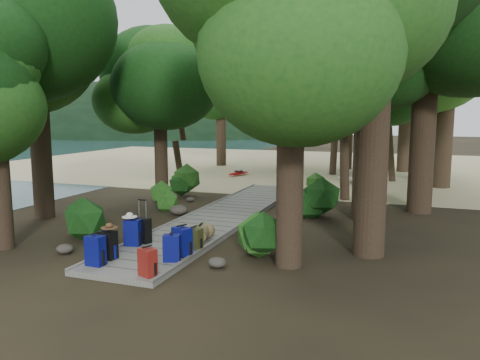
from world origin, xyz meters
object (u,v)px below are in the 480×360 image
at_px(sun_lounger, 347,176).
at_px(backpack_left_b, 108,243).
at_px(suitcase_on_boardwalk, 143,230).
at_px(backpack_right_d, 194,237).
at_px(backpack_right_c, 182,240).
at_px(backpack_left_c, 133,231).
at_px(kayak, 239,172).
at_px(backpack_right_a, 148,261).
at_px(backpack_right_b, 172,247).
at_px(lone_suitcase_on_sand, 289,177).
at_px(duffel_right_khaki, 201,233).
at_px(backpack_left_a, 95,249).

bearing_deg(sun_lounger, backpack_left_b, -125.29).
relative_size(backpack_left_b, suitcase_on_boardwalk, 1.10).
bearing_deg(backpack_right_d, backpack_right_c, -87.03).
xyz_separation_m(backpack_left_c, kayak, (-2.20, 13.38, -0.28)).
bearing_deg(backpack_right_a, sun_lounger, 104.20).
bearing_deg(backpack_right_d, backpack_right_b, -85.70).
relative_size(backpack_left_b, kayak, 0.21).
bearing_deg(backpack_left_b, sun_lounger, 84.87).
distance_m(backpack_left_c, kayak, 13.56).
relative_size(suitcase_on_boardwalk, lone_suitcase_on_sand, 0.85).
bearing_deg(sun_lounger, suitcase_on_boardwalk, -126.52).
height_order(backpack_left_b, backpack_right_a, backpack_left_b).
distance_m(backpack_right_c, sun_lounger, 13.40).
bearing_deg(kayak, duffel_right_khaki, -55.17).
relative_size(backpack_right_a, backpack_right_c, 0.87).
bearing_deg(kayak, lone_suitcase_on_sand, -14.54).
bearing_deg(backpack_right_d, duffel_right_khaki, 108.89).
distance_m(backpack_right_b, lone_suitcase_on_sand, 12.02).
relative_size(backpack_left_b, backpack_right_b, 1.06).
bearing_deg(kayak, backpack_right_c, -56.13).
height_order(backpack_left_c, backpack_right_d, backpack_left_c).
xyz_separation_m(backpack_right_b, duffel_right_khaki, (-0.08, 1.64, -0.12)).
height_order(backpack_left_c, sun_lounger, backpack_left_c).
bearing_deg(backpack_right_b, backpack_right_a, -109.07).
bearing_deg(suitcase_on_boardwalk, lone_suitcase_on_sand, 102.54).
bearing_deg(backpack_right_d, backpack_left_a, -121.02).
distance_m(backpack_right_a, backpack_right_b, 0.97).
xyz_separation_m(suitcase_on_boardwalk, lone_suitcase_on_sand, (0.91, 10.96, -0.05)).
height_order(backpack_right_c, sun_lounger, backpack_right_c).
xyz_separation_m(backpack_right_d, duffel_right_khaki, (-0.13, 0.65, -0.07)).
bearing_deg(backpack_right_a, suitcase_on_boardwalk, 145.09).
height_order(backpack_left_c, lone_suitcase_on_sand, backpack_left_c).
distance_m(backpack_right_c, backpack_right_d, 0.54).
bearing_deg(kayak, backpack_right_d, -55.38).
height_order(backpack_left_a, backpack_left_b, backpack_left_a).
xyz_separation_m(backpack_left_a, lone_suitcase_on_sand, (0.91, 12.79, -0.09)).
bearing_deg(duffel_right_khaki, backpack_right_c, -96.53).
relative_size(backpack_right_b, kayak, 0.19).
height_order(backpack_right_d, duffel_right_khaki, backpack_right_d).
distance_m(backpack_right_a, suitcase_on_boardwalk, 2.43).
relative_size(backpack_right_b, backpack_right_d, 1.18).
height_order(kayak, sun_lounger, sun_lounger).
height_order(backpack_left_a, duffel_right_khaki, backpack_left_a).
relative_size(backpack_left_a, duffel_right_khaki, 1.15).
relative_size(backpack_left_b, backpack_right_d, 1.25).
xyz_separation_m(backpack_right_b, kayak, (-3.63, 14.13, -0.25)).
bearing_deg(backpack_left_b, lone_suitcase_on_sand, 93.77).
relative_size(backpack_right_c, sun_lounger, 0.41).
bearing_deg(sun_lounger, kayak, 153.65).
xyz_separation_m(backpack_right_b, lone_suitcase_on_sand, (-0.44, 12.02, -0.06)).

